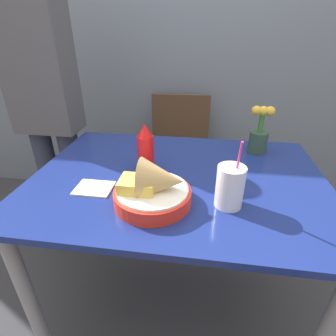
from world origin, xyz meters
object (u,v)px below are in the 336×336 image
object	(u,v)px
drink_cup	(230,188)
person_standing	(46,103)
food_basket	(155,189)
chair_far_window	(179,148)
flower_vase	(259,134)
ketchup_bottle	(146,148)

from	to	relation	value
drink_cup	person_standing	distance (m)	1.06
food_basket	person_standing	xyz separation A→B (m)	(-0.68, 0.57, 0.10)
food_basket	drink_cup	world-z (taller)	drink_cup
chair_far_window	flower_vase	world-z (taller)	flower_vase
flower_vase	person_standing	bearing A→B (deg)	174.06
chair_far_window	ketchup_bottle	size ratio (longest dim) A/B	4.61
food_basket	drink_cup	xyz separation A→B (m)	(0.23, 0.02, 0.01)
chair_far_window	food_basket	bearing A→B (deg)	-88.28
ketchup_bottle	drink_cup	world-z (taller)	drink_cup
drink_cup	ketchup_bottle	bearing A→B (deg)	147.33
food_basket	ketchup_bottle	xyz separation A→B (m)	(-0.08, 0.22, 0.04)
chair_far_window	person_standing	distance (m)	0.88
chair_far_window	drink_cup	bearing A→B (deg)	-75.15
ketchup_bottle	flower_vase	world-z (taller)	flower_vase
chair_far_window	person_standing	world-z (taller)	person_standing
flower_vase	food_basket	bearing A→B (deg)	-129.86
chair_far_window	drink_cup	distance (m)	1.06
chair_far_window	drink_cup	world-z (taller)	drink_cup
ketchup_bottle	person_standing	xyz separation A→B (m)	(-0.60, 0.35, 0.07)
flower_vase	drink_cup	bearing A→B (deg)	-109.29
drink_cup	flower_vase	xyz separation A→B (m)	(0.15, 0.43, 0.02)
chair_far_window	flower_vase	xyz separation A→B (m)	(0.41, -0.55, 0.33)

